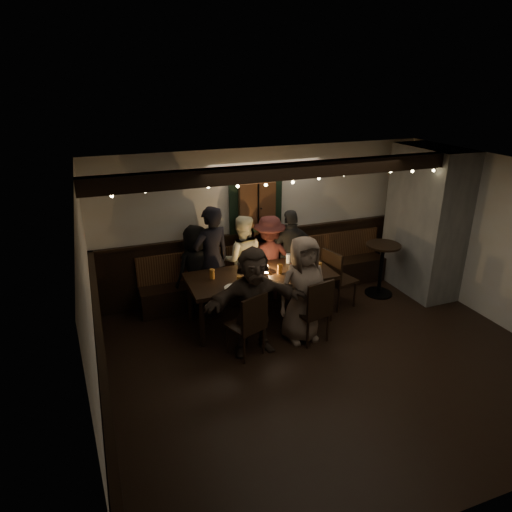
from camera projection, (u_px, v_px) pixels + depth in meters
name	position (u px, v px, depth m)	size (l,w,h in m)	color
room	(349.00, 246.00, 7.54)	(6.02, 5.01, 2.62)	black
dining_table	(260.00, 278.00, 7.13)	(2.29, 0.98, 0.99)	black
chair_near_left	(250.00, 322.00, 6.27)	(0.57, 0.57, 0.98)	black
chair_near_right	(315.00, 308.00, 6.61)	(0.54, 0.54, 1.01)	black
chair_end	(336.00, 276.00, 7.64)	(0.56, 0.56, 1.03)	black
high_top	(382.00, 263.00, 8.07)	(0.60, 0.60, 0.96)	black
person_a	(197.00, 269.00, 7.49)	(0.73, 0.47, 1.49)	black
person_b	(212.00, 260.00, 7.43)	(0.66, 0.43, 1.81)	black
person_c	(242.00, 259.00, 7.78)	(0.76, 0.59, 1.56)	beige
person_d	(269.00, 258.00, 7.89)	(0.98, 0.56, 1.52)	#491F1E
person_e	(291.00, 254.00, 7.94)	(0.94, 0.39, 1.60)	#242425
person_f	(253.00, 301.00, 6.31)	(1.48, 0.47, 1.59)	#392C24
person_g	(303.00, 290.00, 6.61)	(0.79, 0.52, 1.63)	#7C6657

